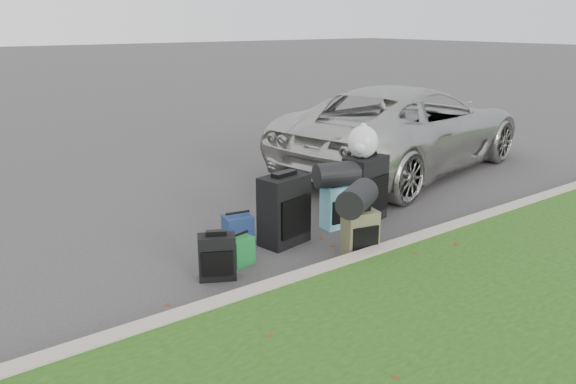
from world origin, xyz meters
TOP-DOWN VIEW (x-y plane):
  - ground at (0.00, 0.00)m, footprint 120.00×120.00m
  - curb at (0.00, -1.00)m, footprint 120.00×0.18m
  - suv at (3.48, 1.62)m, footprint 5.63×3.44m
  - suitcase_small_black at (-1.38, -0.34)m, footprint 0.42×0.35m
  - suitcase_large_black_left at (-0.28, 0.03)m, footprint 0.62×0.44m
  - suitcase_olive at (0.19, -0.75)m, footprint 0.42×0.31m
  - suitcase_teal at (0.56, 0.06)m, footprint 0.39×0.25m
  - suitcase_large_black_right at (1.03, 0.06)m, footprint 0.62×0.44m
  - tote_green at (-1.02, -0.18)m, footprint 0.30×0.26m
  - tote_navy at (-0.73, 0.34)m, footprint 0.36×0.31m
  - duffel_left at (0.13, -0.74)m, footprint 0.66×0.56m
  - duffel_right at (0.55, 0.07)m, footprint 0.61×0.44m
  - trash_bag at (0.97, 0.06)m, footprint 0.39×0.39m

SIDE VIEW (x-z plane):
  - ground at x=0.00m, z-range 0.00..0.00m
  - curb at x=0.00m, z-range 0.00..0.15m
  - tote_green at x=-1.02m, z-range 0.00..0.30m
  - tote_navy at x=-0.73m, z-range 0.00..0.34m
  - suitcase_small_black at x=-1.38m, z-range 0.00..0.46m
  - suitcase_olive at x=0.19m, z-range 0.00..0.51m
  - suitcase_teal at x=0.56m, z-range 0.00..0.54m
  - suitcase_large_black_left at x=-0.28m, z-range 0.00..0.82m
  - suitcase_large_black_right at x=1.03m, z-range 0.00..0.85m
  - duffel_left at x=0.13m, z-range 0.51..0.83m
  - duffel_right at x=0.55m, z-range 0.54..0.84m
  - suv at x=3.48m, z-range 0.00..1.46m
  - trash_bag at x=0.97m, z-range 0.85..1.25m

